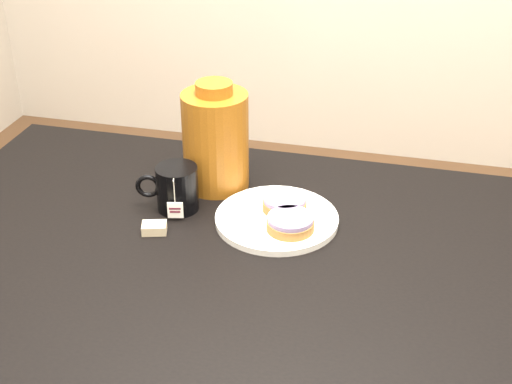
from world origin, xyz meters
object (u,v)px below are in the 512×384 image
bagel_back (285,203)px  bagel_package (216,139)px  plate (277,218)px  table (268,309)px  bagel_front (290,223)px  teabag_pouch (154,228)px  mug (176,188)px

bagel_back → bagel_package: bearing=152.2°
bagel_back → plate: bearing=-107.2°
table → plate: bearing=97.3°
bagel_front → teabag_pouch: size_ratio=2.77×
teabag_pouch → bagel_back: bearing=28.1°
plate → bagel_front: bagel_front is taller
mug → teabag_pouch: (-0.01, -0.09, -0.04)m
bagel_front → teabag_pouch: (-0.25, -0.05, -0.02)m
bagel_back → teabag_pouch: bagel_back is taller
table → bagel_back: bagel_back is taller
plate → table: bearing=-82.7°
table → bagel_back: (-0.01, 0.18, 0.11)m
table → bagel_front: bagel_front is taller
plate → bagel_front: bearing=-48.3°
bagel_back → table: bearing=-86.6°
table → mug: bearing=144.3°
teabag_pouch → bagel_package: (0.06, 0.20, 0.10)m
table → teabag_pouch: 0.26m
bagel_package → table: bearing=-57.4°
bagel_front → mug: mug is taller
bagel_front → bagel_package: size_ratio=0.56×
plate → teabag_pouch: bearing=-157.2°
plate → bagel_package: (-0.15, 0.11, 0.10)m
plate → bagel_back: (0.01, 0.03, 0.02)m
bagel_back → teabag_pouch: 0.25m
bagel_package → plate: bearing=-36.7°
bagel_package → mug: bearing=-113.1°
mug → bagel_package: bagel_package is taller
table → bagel_front: bearing=83.3°
plate → bagel_package: bearing=143.3°
bagel_front → plate: bearing=131.7°
bagel_package → bagel_back: bearing=-27.8°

